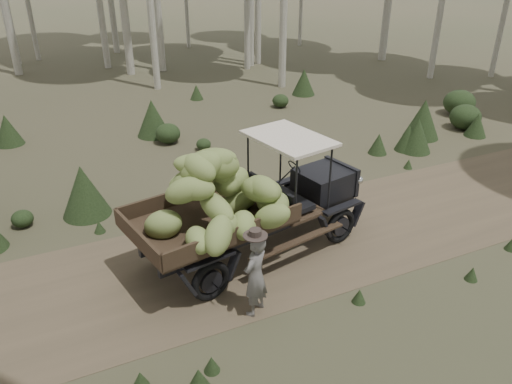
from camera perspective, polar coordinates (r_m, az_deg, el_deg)
ground at (r=11.85m, az=7.30°, el=-5.09°), size 120.00×120.00×0.00m
dirt_track at (r=11.84m, az=7.30°, el=-5.07°), size 70.00×4.00×0.01m
banana_truck at (r=10.12m, az=-2.11°, el=-0.30°), size 5.69×3.24×2.83m
farmer at (r=9.10m, az=-0.08°, el=-9.42°), size 0.72×0.66×1.79m
undergrowth at (r=12.09m, az=9.95°, el=-1.55°), size 22.74×23.80×1.40m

